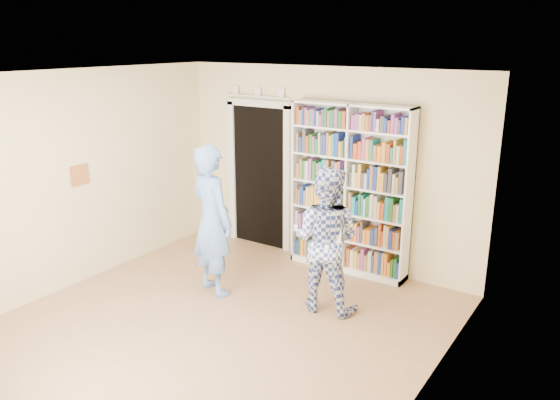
# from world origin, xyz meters

# --- Properties ---
(floor) EXTENTS (5.00, 5.00, 0.00)m
(floor) POSITION_xyz_m (0.00, 0.00, 0.00)
(floor) COLOR #9F6E4C
(floor) RESTS_ON ground
(ceiling) EXTENTS (5.00, 5.00, 0.00)m
(ceiling) POSITION_xyz_m (0.00, 0.00, 2.70)
(ceiling) COLOR white
(ceiling) RESTS_ON wall_back
(wall_back) EXTENTS (4.50, 0.00, 4.50)m
(wall_back) POSITION_xyz_m (0.00, 2.50, 1.35)
(wall_back) COLOR beige
(wall_back) RESTS_ON floor
(wall_left) EXTENTS (0.00, 5.00, 5.00)m
(wall_left) POSITION_xyz_m (-2.25, 0.00, 1.35)
(wall_left) COLOR beige
(wall_left) RESTS_ON floor
(wall_right) EXTENTS (0.00, 5.00, 5.00)m
(wall_right) POSITION_xyz_m (2.25, 0.00, 1.35)
(wall_right) COLOR beige
(wall_right) RESTS_ON floor
(bookshelf) EXTENTS (1.64, 0.31, 2.26)m
(bookshelf) POSITION_xyz_m (0.47, 2.34, 1.14)
(bookshelf) COLOR white
(bookshelf) RESTS_ON floor
(doorway) EXTENTS (1.10, 0.08, 2.43)m
(doorway) POSITION_xyz_m (-1.10, 2.48, 1.18)
(doorway) COLOR black
(doorway) RESTS_ON floor
(wall_art) EXTENTS (0.03, 0.25, 0.25)m
(wall_art) POSITION_xyz_m (-2.23, 0.20, 1.40)
(wall_art) COLOR brown
(wall_art) RESTS_ON wall_left
(man_blue) EXTENTS (0.78, 0.63, 1.86)m
(man_blue) POSITION_xyz_m (-0.61, 0.81, 0.93)
(man_blue) COLOR #628ED9
(man_blue) RESTS_ON floor
(man_plaid) EXTENTS (0.91, 0.75, 1.70)m
(man_plaid) POSITION_xyz_m (0.75, 1.19, 0.85)
(man_plaid) COLOR navy
(man_plaid) RESTS_ON floor
(paper_sheet) EXTENTS (0.19, 0.13, 0.31)m
(paper_sheet) POSITION_xyz_m (0.90, 1.03, 1.05)
(paper_sheet) COLOR white
(paper_sheet) RESTS_ON man_plaid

